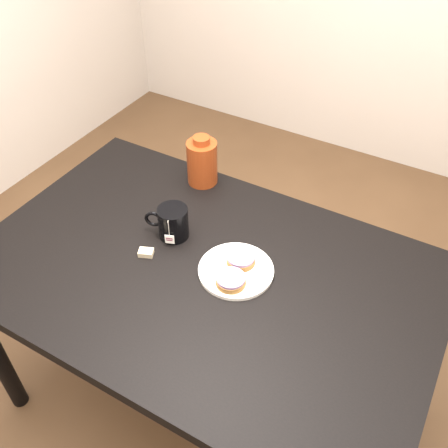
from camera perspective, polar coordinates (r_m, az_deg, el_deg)
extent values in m
plane|color=brown|center=(2.13, -1.84, -18.98)|extent=(4.00, 4.00, 0.00)
cube|color=black|center=(1.53, -2.44, -5.65)|extent=(1.40, 0.90, 0.04)
cylinder|color=black|center=(2.30, -10.69, 0.26)|extent=(0.06, 0.06, 0.71)
cylinder|color=black|center=(1.96, 20.92, -12.21)|extent=(0.06, 0.06, 0.71)
cylinder|color=white|center=(1.50, 1.38, -5.32)|extent=(0.23, 0.23, 0.01)
torus|color=white|center=(1.50, 1.38, -5.16)|extent=(0.22, 0.22, 0.01)
cylinder|color=brown|center=(1.51, 1.93, -4.12)|extent=(0.10, 0.10, 0.02)
cylinder|color=#93749D|center=(1.50, 1.94, -3.77)|extent=(0.09, 0.09, 0.01)
cylinder|color=brown|center=(1.46, 0.77, -6.54)|extent=(0.10, 0.10, 0.02)
cylinder|color=#93749D|center=(1.44, 0.78, -6.18)|extent=(0.09, 0.09, 0.01)
cylinder|color=black|center=(1.59, -5.81, 0.17)|extent=(0.12, 0.12, 0.11)
cylinder|color=black|center=(1.56, -5.93, 1.42)|extent=(0.09, 0.09, 0.00)
torus|color=black|center=(1.61, -8.06, 0.57)|extent=(0.06, 0.03, 0.06)
cylinder|color=beige|center=(1.54, -6.34, -0.45)|extent=(0.00, 0.00, 0.06)
cube|color=white|center=(1.57, -6.22, -1.71)|extent=(0.03, 0.01, 0.03)
cube|color=#C6B793|center=(1.57, -8.91, -3.25)|extent=(0.05, 0.05, 0.02)
cylinder|color=#551C0B|center=(1.80, -2.52, 7.02)|extent=(0.14, 0.14, 0.16)
cylinder|color=#551C0B|center=(1.75, -2.61, 9.54)|extent=(0.06, 0.06, 0.02)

